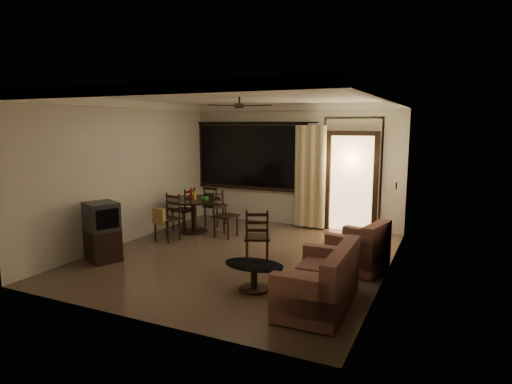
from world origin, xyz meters
The scene contains 12 objects.
ground centered at (0.00, 0.00, 0.00)m, with size 5.50×5.50×0.00m, color #7F6651.
room_shell centered at (0.59, 1.77, 1.83)m, with size 5.50×6.70×5.50m.
dining_table centered at (-1.73, 1.16, 0.58)m, with size 1.17×1.17×0.95m.
dining_chair_west centered at (-2.04, 1.24, 0.28)m, with size 0.46×0.46×0.95m.
dining_chair_east centered at (-0.89, 1.08, 0.28)m, with size 0.46×0.46×0.95m.
dining_chair_south centered at (-1.81, 0.30, 0.31)m, with size 0.46×0.51×0.95m.
dining_chair_north centered at (-1.65, 1.94, 0.28)m, with size 0.46×0.46×0.95m.
tv_cabinet centered at (-2.05, -1.20, 0.52)m, with size 0.69×0.66×1.03m.
sofa centered at (1.93, -1.46, 0.32)m, with size 0.82×1.50×0.79m.
armchair centered at (2.10, 0.14, 0.33)m, with size 0.95×0.95×0.80m.
coffee_table centered at (0.88, -1.30, 0.26)m, with size 0.88×0.53×0.39m.
side_chair centered at (0.43, -0.21, 0.28)m, with size 0.56×0.56×0.95m.
Camera 1 is at (3.36, -6.57, 2.35)m, focal length 30.00 mm.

